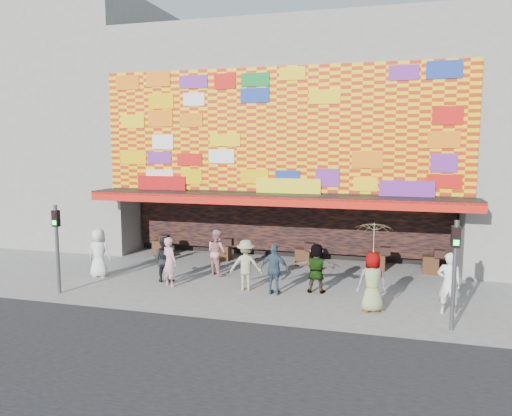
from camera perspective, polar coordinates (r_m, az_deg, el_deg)
The scene contains 16 objects.
ground at distance 16.84m, azimuth -0.92°, elevation -9.93°, with size 90.00×90.00×0.00m, color slate.
road_strip at distance 11.21m, azimuth -11.10°, elevation -19.21°, with size 30.00×8.00×0.02m, color black.
shop_building at distance 24.03m, azimuth 4.73°, elevation 7.86°, with size 15.20×9.40×10.00m.
neighbor_left at distance 29.33m, azimuth -21.43°, elevation 8.77°, with size 11.00×8.00×12.00m, color gray.
signal_left at distance 17.91m, azimuth -21.80°, elevation -3.29°, with size 0.22×0.20×3.00m.
signal_right at distance 14.34m, azimuth 21.77°, elevation -5.83°, with size 0.22×0.20×3.00m.
ped_a at distance 19.77m, azimuth -17.50°, elevation -4.92°, with size 0.90×0.59×1.84m, color silver.
ped_b at distance 17.90m, azimuth -9.84°, elevation -6.08°, with size 0.64×0.42×1.76m, color #C7808C.
ped_c at distance 18.59m, azimuth -10.48°, elevation -5.75°, with size 0.81×0.63×1.66m, color black.
ped_d at distance 17.21m, azimuth -1.15°, elevation -6.54°, with size 1.13×0.65×1.74m, color gray.
ped_e at distance 16.71m, azimuth 2.15°, elevation -7.02°, with size 1.00×0.42×1.71m, color #34475B.
ped_f at distance 17.06m, azimuth 6.91°, elevation -6.82°, with size 1.56×0.50×1.68m, color gray.
ped_g at distance 15.44m, azimuth 13.14°, elevation -8.21°, with size 0.89×0.58×1.82m, color gray.
ped_h at distance 15.83m, azimuth 21.19°, elevation -8.05°, with size 0.68×0.45×1.86m, color silver.
ped_i at distance 19.24m, azimuth -4.46°, elevation -5.06°, with size 0.85×0.67×1.76m, color tan.
parasol at distance 15.15m, azimuth 13.28°, elevation -3.50°, with size 1.39×1.40×1.95m.
Camera 1 is at (4.64, -15.40, 4.99)m, focal length 35.00 mm.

